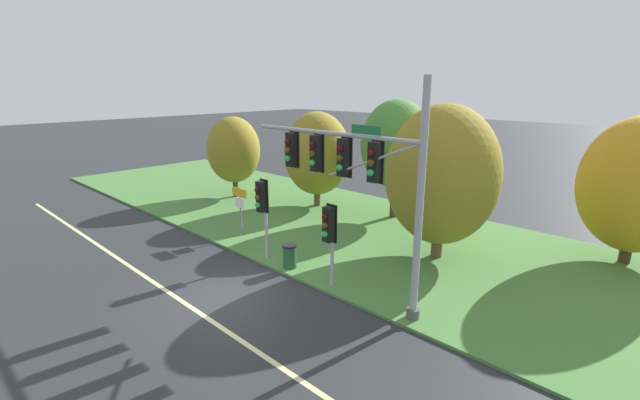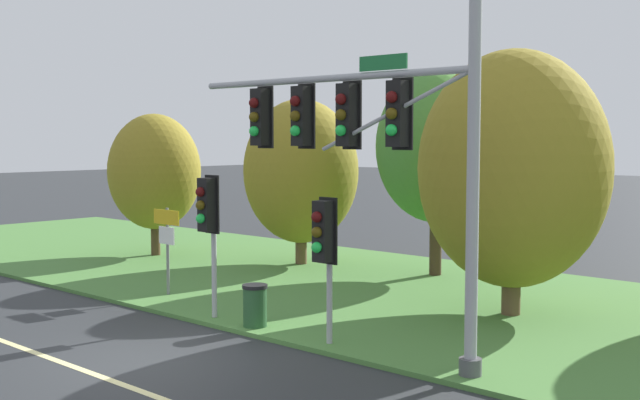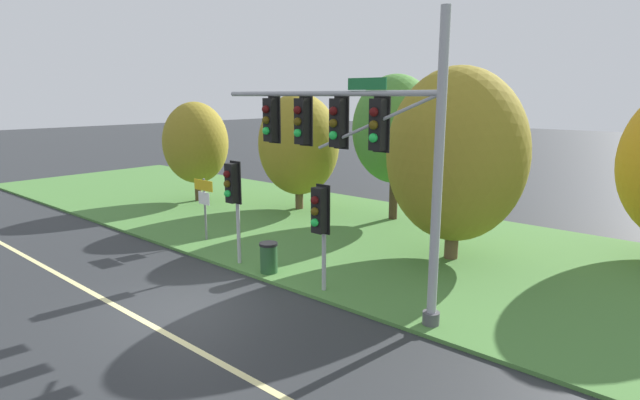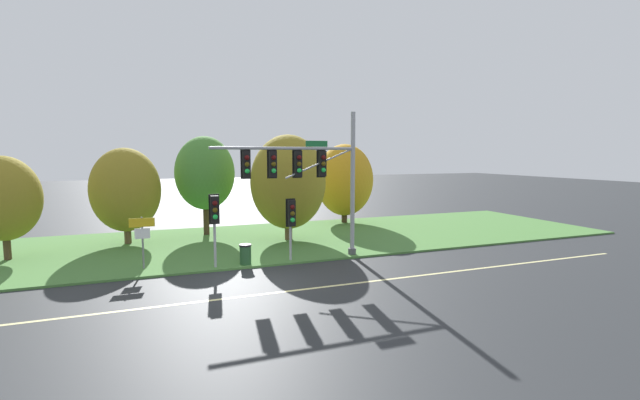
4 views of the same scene
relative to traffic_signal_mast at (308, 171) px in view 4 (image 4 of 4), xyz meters
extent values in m
plane|color=#282B2D|center=(-3.09, -3.03, -4.32)|extent=(160.00, 160.00, 0.00)
cube|color=beige|center=(-3.09, -4.23, -4.31)|extent=(36.00, 0.16, 0.01)
cube|color=#477A38|center=(-3.09, 5.22, -4.27)|extent=(48.00, 11.50, 0.10)
cylinder|color=#9EA0A5|center=(2.34, 0.01, -0.67)|extent=(0.22, 0.22, 7.10)
cylinder|color=#4C4C51|center=(2.34, 0.01, -4.07)|extent=(0.40, 0.40, 0.30)
cylinder|color=#9EA0A5|center=(-1.13, 0.01, 1.09)|extent=(6.93, 0.14, 0.14)
cylinder|color=#9EA0A5|center=(0.60, 0.01, 0.39)|extent=(3.50, 0.08, 1.47)
cube|color=black|center=(0.71, 0.01, 0.36)|extent=(0.34, 0.28, 1.22)
cube|color=black|center=(0.71, 0.17, 0.36)|extent=(0.46, 0.04, 1.34)
sphere|color=#4C0C0C|center=(0.71, -0.17, 0.66)|extent=(0.22, 0.22, 0.22)
sphere|color=#51420C|center=(0.71, -0.17, 0.36)|extent=(0.22, 0.22, 0.22)
sphere|color=green|center=(0.71, -0.17, 0.06)|extent=(0.22, 0.22, 0.22)
cube|color=black|center=(-0.52, 0.01, 0.36)|extent=(0.34, 0.28, 1.22)
cube|color=black|center=(-0.52, 0.17, 0.36)|extent=(0.46, 0.04, 1.34)
sphere|color=#4C0C0C|center=(-0.52, -0.17, 0.66)|extent=(0.22, 0.22, 0.22)
sphere|color=#51420C|center=(-0.52, -0.17, 0.36)|extent=(0.22, 0.22, 0.22)
sphere|color=green|center=(-0.52, -0.17, 0.06)|extent=(0.22, 0.22, 0.22)
cube|color=black|center=(-1.74, 0.01, 0.36)|extent=(0.34, 0.28, 1.22)
cube|color=black|center=(-1.74, 0.17, 0.36)|extent=(0.46, 0.04, 1.34)
sphere|color=#4C0C0C|center=(-1.74, -0.17, 0.66)|extent=(0.22, 0.22, 0.22)
sphere|color=#51420C|center=(-1.74, -0.17, 0.36)|extent=(0.22, 0.22, 0.22)
sphere|color=green|center=(-1.74, -0.17, 0.06)|extent=(0.22, 0.22, 0.22)
cube|color=black|center=(-2.97, 0.01, 0.36)|extent=(0.34, 0.28, 1.22)
cube|color=black|center=(-2.97, 0.17, 0.36)|extent=(0.46, 0.04, 1.34)
sphere|color=#4C0C0C|center=(-2.97, -0.17, 0.66)|extent=(0.22, 0.22, 0.22)
sphere|color=#51420C|center=(-2.97, -0.17, 0.36)|extent=(0.22, 0.22, 0.22)
sphere|color=green|center=(-2.97, -0.17, 0.06)|extent=(0.22, 0.22, 0.22)
cube|color=#196B33|center=(0.40, -0.04, 1.31)|extent=(1.10, 0.04, 0.28)
cylinder|color=#9EA0A5|center=(-4.46, -0.07, -2.63)|extent=(0.12, 0.12, 3.18)
cube|color=black|center=(-4.46, -0.27, -1.60)|extent=(0.34, 0.28, 1.22)
cube|color=black|center=(-4.46, -0.11, -1.60)|extent=(0.46, 0.04, 1.34)
sphere|color=#4C0C0C|center=(-4.46, -0.45, -1.30)|extent=(0.22, 0.22, 0.22)
sphere|color=#51420C|center=(-4.46, -0.45, -1.60)|extent=(0.22, 0.22, 0.22)
sphere|color=green|center=(-4.46, -0.45, -1.90)|extent=(0.22, 0.22, 0.22)
cylinder|color=#9EA0A5|center=(-0.93, -0.03, -2.79)|extent=(0.12, 0.12, 2.85)
cube|color=black|center=(-0.93, -0.23, -1.93)|extent=(0.34, 0.28, 1.22)
cube|color=black|center=(-0.93, -0.07, -1.93)|extent=(0.46, 0.04, 1.34)
sphere|color=#4C0C0C|center=(-0.93, -0.41, -1.63)|extent=(0.22, 0.22, 0.22)
sphere|color=#51420C|center=(-0.93, -0.41, -1.93)|extent=(0.22, 0.22, 0.22)
sphere|color=green|center=(-0.93, -0.41, -2.23)|extent=(0.22, 0.22, 0.22)
cylinder|color=slate|center=(-7.45, 0.86, -3.07)|extent=(0.08, 0.08, 2.30)
cube|color=gold|center=(-7.45, 0.83, -2.16)|extent=(1.06, 0.03, 0.39)
cube|color=white|center=(-7.45, 0.83, -2.65)|extent=(0.63, 0.03, 0.46)
cylinder|color=#4C3823|center=(-13.59, 4.92, -3.19)|extent=(0.32, 0.32, 2.06)
ellipsoid|color=olive|center=(-13.59, 4.92, -1.27)|extent=(3.24, 3.24, 4.05)
cylinder|color=brown|center=(-8.42, 6.96, -3.21)|extent=(0.38, 0.38, 2.02)
ellipsoid|color=olive|center=(-8.42, 6.96, -1.17)|extent=(3.76, 3.76, 4.70)
cylinder|color=#423021|center=(-3.95, 8.16, -2.78)|extent=(0.36, 0.36, 2.87)
ellipsoid|color=#478433|center=(-3.95, 8.16, -0.34)|extent=(3.65, 3.65, 4.56)
cylinder|color=brown|center=(0.44, 4.83, -3.12)|extent=(0.44, 0.44, 2.20)
ellipsoid|color=olive|center=(0.44, 4.83, -0.80)|extent=(4.42, 4.42, 5.53)
cylinder|color=#423021|center=(6.16, 9.45, -3.22)|extent=(0.42, 0.42, 2.00)
ellipsoid|color=#C68C1E|center=(6.16, 9.45, -1.06)|extent=(4.20, 4.20, 5.25)
cylinder|color=#234C28|center=(-3.10, -0.06, -3.79)|extent=(0.52, 0.52, 0.85)
cylinder|color=black|center=(-3.10, -0.06, -3.33)|extent=(0.56, 0.56, 0.08)
camera|label=1|loc=(8.30, -10.31, 2.64)|focal=24.00mm
camera|label=2|loc=(9.66, -11.90, -0.07)|focal=45.00mm
camera|label=3|loc=(7.48, -9.92, 1.04)|focal=28.00mm
camera|label=4|loc=(-6.79, -19.24, 0.80)|focal=24.00mm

